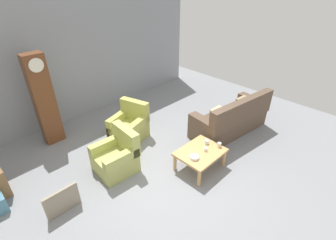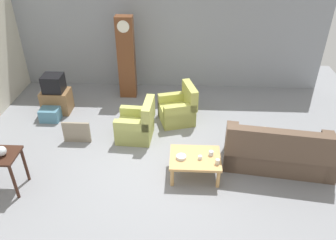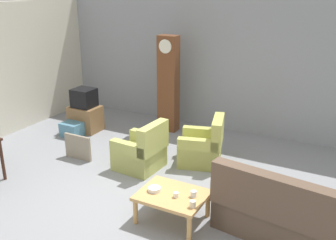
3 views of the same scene
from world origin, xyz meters
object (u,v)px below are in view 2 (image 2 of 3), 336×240
bowl_white_stacked (181,157)px  cup_blue_rimmed (211,153)px  framed_picture_leaning (77,132)px  glass_dome_cloche (1,151)px  tv_stand_cabinet (57,101)px  storage_box_blue (50,114)px  armchair_olive_near (137,126)px  couch_floral (279,153)px  grandfather_clock (126,58)px  armchair_olive_far (179,110)px  tv_crt (53,83)px  cup_cream_tall (218,162)px  coffee_table_wood (195,159)px  cup_white_porcelain (200,157)px

bowl_white_stacked → cup_blue_rimmed: bearing=12.4°
framed_picture_leaning → glass_dome_cloche: glass_dome_cloche is taller
tv_stand_cabinet → framed_picture_leaning: (0.86, -1.29, -0.04)m
storage_box_blue → cup_blue_rimmed: (3.77, -1.75, 0.32)m
armchair_olive_near → framed_picture_leaning: bearing=-169.6°
armchair_olive_near → framed_picture_leaning: size_ratio=1.53×
couch_floral → framed_picture_leaning: bearing=171.2°
grandfather_clock → framed_picture_leaning: (-0.81, -2.23, -0.85)m
armchair_olive_near → tv_stand_cabinet: bearing=154.1°
armchair_olive_far → storage_box_blue: 3.12m
storage_box_blue → cup_blue_rimmed: bearing=-24.9°
storage_box_blue → glass_dome_cloche: size_ratio=2.56×
armchair_olive_near → grandfather_clock: (-0.49, 1.99, 0.79)m
couch_floral → tv_crt: couch_floral is taller
cup_blue_rimmed → bowl_white_stacked: bearing=-167.6°
armchair_olive_near → armchair_olive_far: 1.18m
couch_floral → armchair_olive_far: (-2.00, 1.64, -0.05)m
tv_crt → cup_cream_tall: bearing=-32.4°
framed_picture_leaning → bowl_white_stacked: size_ratio=3.22×
coffee_table_wood → cup_cream_tall: size_ratio=9.88×
armchair_olive_far → tv_crt: (-3.07, 0.31, 0.48)m
glass_dome_cloche → couch_floral: bearing=9.7°
couch_floral → cup_white_porcelain: 1.60m
grandfather_clock → bowl_white_stacked: (1.49, -3.24, -0.64)m
couch_floral → tv_crt: 5.45m
tv_crt → grandfather_clock: bearing=29.3°
cup_white_porcelain → coffee_table_wood: bearing=147.4°
armchair_olive_near → tv_crt: bearing=154.1°
coffee_table_wood → storage_box_blue: (-3.47, 1.82, -0.21)m
cup_white_porcelain → bowl_white_stacked: cup_white_porcelain is taller
armchair_olive_near → armchair_olive_far: bearing=39.3°
armchair_olive_far → tv_crt: 3.12m
couch_floral → cup_cream_tall: 1.34m
couch_floral → cup_cream_tall: bearing=-158.6°
armchair_olive_near → cup_blue_rimmed: size_ratio=10.35×
armchair_olive_near → tv_stand_cabinet: (-2.16, 1.05, -0.02)m
coffee_table_wood → storage_box_blue: 3.93m
armchair_olive_far → bowl_white_stacked: 2.00m
coffee_table_wood → cup_white_porcelain: bearing=-32.6°
tv_crt → cup_blue_rimmed: tv_crt is taller
tv_stand_cabinet → framed_picture_leaning: 1.55m
grandfather_clock → bowl_white_stacked: size_ratio=11.72×
framed_picture_leaning → coffee_table_wood: bearing=-20.5°
armchair_olive_near → coffee_table_wood: size_ratio=0.96×
tv_crt → storage_box_blue: size_ratio=1.06×
grandfather_clock → tv_crt: bearing=-150.7°
glass_dome_cloche → cup_white_porcelain: (3.45, 0.49, -0.40)m
framed_picture_leaning → cup_blue_rimmed: bearing=-17.2°
armchair_olive_near → cup_blue_rimmed: armchair_olive_near is taller
coffee_table_wood → cup_cream_tall: (0.40, -0.18, 0.11)m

